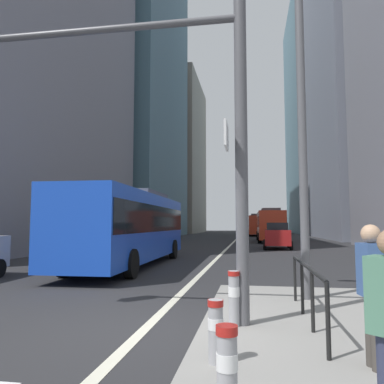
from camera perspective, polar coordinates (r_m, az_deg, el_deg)
ground_plane at (r=26.61m, az=5.14°, el=-8.88°), size 160.00×160.00×0.00m
lane_centre_line at (r=36.58m, az=6.25°, el=-7.79°), size 0.20×80.00×0.01m
office_tower_left_near at (r=35.24m, az=-25.06°, el=24.04°), size 10.72×25.28×37.30m
office_tower_left_mid at (r=59.50m, az=-9.29°, el=15.54°), size 13.02×25.16×45.19m
office_tower_left_far at (r=82.15m, az=-3.59°, el=5.32°), size 13.94×21.68×32.93m
office_tower_right_mid at (r=58.58m, az=24.80°, el=20.50°), size 12.32×22.41×53.13m
office_tower_right_far at (r=83.43m, az=19.59°, el=10.64°), size 13.49×25.77×47.69m
city_bus_blue_oncoming at (r=16.75m, az=-9.36°, el=-4.88°), size 2.84×11.57×3.40m
city_bus_red_receding at (r=40.11m, az=11.86°, el=-4.84°), size 2.74×10.98×3.40m
city_bus_red_distant at (r=59.96m, az=9.88°, el=-4.88°), size 2.85×11.43×3.40m
car_oncoming_mid at (r=32.99m, az=-6.80°, el=-6.38°), size 2.06×4.31×1.94m
car_receding_near at (r=28.51m, az=12.92°, el=-6.53°), size 2.16×4.31×1.94m
traffic_signal_gantry at (r=7.12m, az=-8.03°, el=13.53°), size 5.63×0.65×6.00m
street_lamp_post at (r=9.57m, az=16.35°, el=16.38°), size 5.50×0.32×8.00m
bollard_left at (r=3.57m, az=5.40°, el=-25.21°), size 0.20×0.20×0.80m
bollard_right at (r=4.84m, az=3.65°, el=-20.04°), size 0.20×0.20×0.76m
bollard_back at (r=6.48m, az=6.46°, el=-15.46°), size 0.20×0.20×0.90m
pedestrian_railing at (r=6.92m, az=17.18°, el=-12.86°), size 0.06×3.67×0.98m
pedestrian_walking at (r=5.04m, az=26.00°, el=-13.05°), size 0.28×0.40×1.68m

